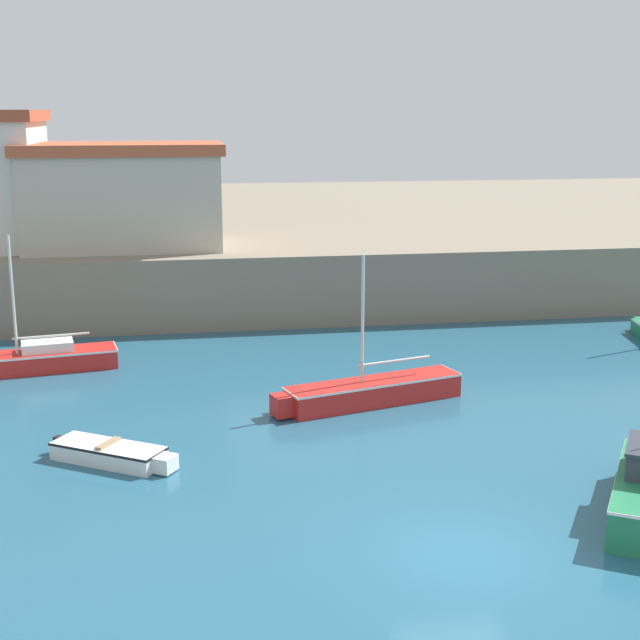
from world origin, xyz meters
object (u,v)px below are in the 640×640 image
sailboat_red_4 (370,391)px  dinghy_white_6 (111,453)px  harbor_shed_near_wharf (123,195)px  sailboat_red_5 (29,360)px

sailboat_red_4 → dinghy_white_6: sailboat_red_4 is taller
harbor_shed_near_wharf → sailboat_red_4: bearing=-60.7°
dinghy_white_6 → harbor_shed_near_wharf: (-0.31, 18.30, 5.22)m
sailboat_red_4 → sailboat_red_5: 12.64m
sailboat_red_5 → harbor_shed_near_wharf: harbor_shed_near_wharf is taller
harbor_shed_near_wharf → dinghy_white_6: bearing=-89.0°
dinghy_white_6 → sailboat_red_4: bearing=25.0°
dinghy_white_6 → harbor_shed_near_wharf: size_ratio=0.39×
sailboat_red_4 → sailboat_red_5: sailboat_red_5 is taller
sailboat_red_4 → sailboat_red_5: bearing=154.0°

